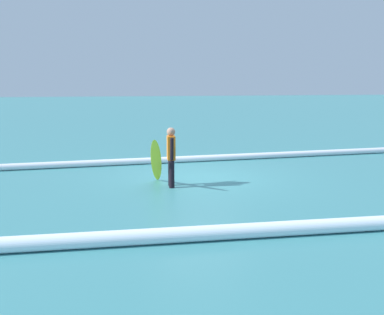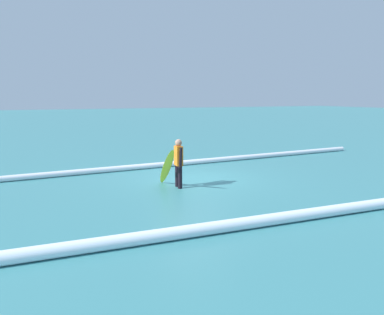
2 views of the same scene
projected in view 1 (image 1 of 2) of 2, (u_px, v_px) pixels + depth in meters
The scene contains 5 objects.
ground_plane at pixel (200, 178), 13.34m from camera, with size 154.18×154.18×0.00m, color teal.
surfer at pixel (171, 154), 12.08m from camera, with size 0.23×0.61×1.54m.
surfboard at pixel (156, 161), 12.07m from camera, with size 0.58×1.83×1.37m.
wave_crest_foreground at pixel (178, 159), 15.84m from camera, with size 0.21×0.21×20.75m, color white.
wave_crest_midground at pixel (284, 229), 8.28m from camera, with size 0.27×0.27×16.28m, color white.
Camera 1 is at (2.96, 12.74, 2.70)m, focal length 43.92 mm.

